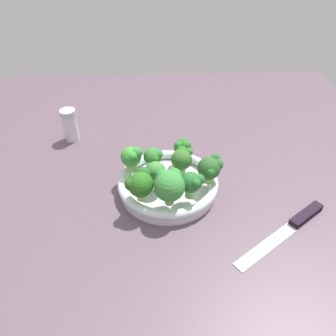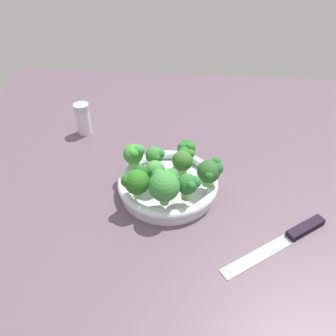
{
  "view_description": "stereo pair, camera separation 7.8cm",
  "coord_description": "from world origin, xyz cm",
  "views": [
    {
      "loc": [
        64.66,
        -0.97,
        55.49
      ],
      "look_at": [
        3.87,
        1.32,
        6.93
      ],
      "focal_mm": 36.51,
      "sensor_mm": 36.0,
      "label": 1
    },
    {
      "loc": [
        64.45,
        6.8,
        55.49
      ],
      "look_at": [
        3.87,
        1.32,
        6.93
      ],
      "focal_mm": 36.51,
      "sensor_mm": 36.0,
      "label": 2
    }
  ],
  "objects": [
    {
      "name": "bowl",
      "position": [
        3.87,
        1.32,
        2.0
      ],
      "size": [
        23.71,
        23.71,
        3.93
      ],
      "color": "silver",
      "rests_on": "ground_plane"
    },
    {
      "name": "broccoli_floret_3",
      "position": [
        0.58,
        -2.07,
        7.74
      ],
      "size": [
        4.17,
        4.55,
        5.99
      ],
      "color": "#94CC66",
      "rests_on": "bowl"
    },
    {
      "name": "ground_plane",
      "position": [
        0.0,
        0.0,
        -1.25
      ],
      "size": [
        130.0,
        130.0,
        2.5
      ],
      "primitive_type": "cube",
      "color": "#5A4855"
    },
    {
      "name": "broccoli_floret_5",
      "position": [
        1.64,
        4.64,
        7.86
      ],
      "size": [
        5.81,
        5.16,
        6.36
      ],
      "color": "#91BE5D",
      "rests_on": "bowl"
    },
    {
      "name": "broccoli_floret_0",
      "position": [
        10.33,
        -4.78,
        8.12
      ],
      "size": [
        6.63,
        6.13,
        6.88
      ],
      "color": "#A1DA73",
      "rests_on": "bowl"
    },
    {
      "name": "broccoli_floret_2",
      "position": [
        5.28,
        -1.54,
        7.24
      ],
      "size": [
        4.84,
        4.57,
        5.7
      ],
      "color": "#75BC56",
      "rests_on": "bowl"
    },
    {
      "name": "broccoli_floret_8",
      "position": [
        -3.66,
        5.17,
        7.29
      ],
      "size": [
        4.22,
        4.44,
        5.47
      ],
      "color": "#7CC24C",
      "rests_on": "bowl"
    },
    {
      "name": "broccoli_floret_6",
      "position": [
        11.8,
        1.27,
        8.83
      ],
      "size": [
        7.2,
        6.6,
        8.1
      ],
      "color": "#84B760",
      "rests_on": "bowl"
    },
    {
      "name": "broccoli_floret_4",
      "position": [
        0.84,
        -7.03,
        7.93
      ],
      "size": [
        5.41,
        5.21,
        6.6
      ],
      "color": "#85B556",
      "rests_on": "bowl"
    },
    {
      "name": "broccoli_floret_7",
      "position": [
        10.25,
        6.23,
        7.79
      ],
      "size": [
        4.93,
        5.3,
        6.26
      ],
      "color": "#84C360",
      "rests_on": "bowl"
    },
    {
      "name": "knife",
      "position": [
        16.47,
        27.49,
        0.55
      ],
      "size": [
        17.54,
        22.96,
        1.5
      ],
      "color": "silver",
      "rests_on": "ground_plane"
    },
    {
      "name": "pepper_shaker",
      "position": [
        -19.44,
        -25.58,
        4.79
      ],
      "size": [
        4.38,
        4.38,
        9.45
      ],
      "color": "silver",
      "rests_on": "ground_plane"
    },
    {
      "name": "broccoli_floret_1",
      "position": [
        5.04,
        10.77,
        7.5
      ],
      "size": [
        5.79,
        5.87,
        6.21
      ],
      "color": "#82D05C",
      "rests_on": "bowl"
    }
  ]
}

